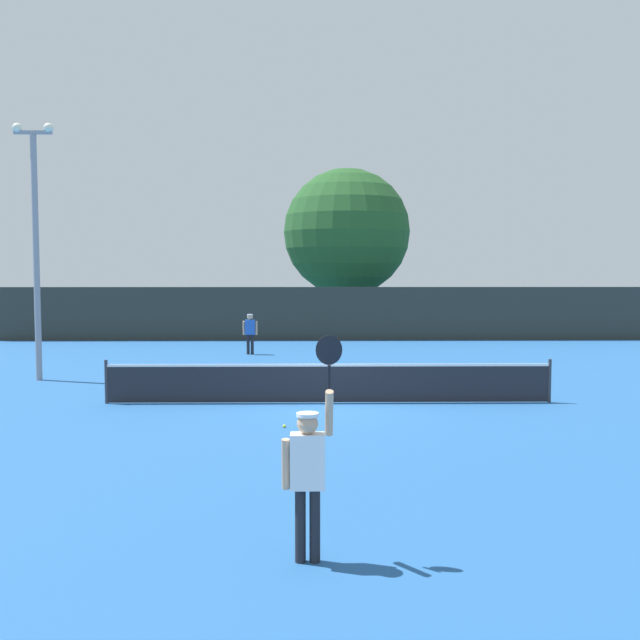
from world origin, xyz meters
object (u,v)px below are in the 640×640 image
object	(u,v)px
light_pole	(36,234)
large_tree	(347,232)
parked_car_mid	(272,313)
tennis_ball	(284,426)
parked_car_near	(172,314)
player_receiving	(250,330)
player_serving	(309,463)

from	to	relation	value
light_pole	large_tree	distance (m)	20.14
parked_car_mid	tennis_ball	bearing A→B (deg)	-80.69
parked_car_near	player_receiving	bearing A→B (deg)	-70.46
light_pole	parked_car_near	size ratio (longest dim) A/B	1.75
parked_car_near	light_pole	bearing A→B (deg)	-93.14
player_serving	parked_car_near	size ratio (longest dim) A/B	0.59
light_pole	parked_car_near	xyz separation A→B (m)	(0.13, 20.16, -3.53)
player_receiving	tennis_ball	bearing A→B (deg)	97.68
parked_car_mid	player_receiving	bearing A→B (deg)	-84.60
tennis_ball	player_receiving	bearing A→B (deg)	97.68
tennis_ball	parked_car_near	size ratio (longest dim) A/B	0.02
player_serving	player_receiving	xyz separation A→B (m)	(-2.30, 20.19, -0.17)
tennis_ball	light_pole	bearing A→B (deg)	138.26
tennis_ball	large_tree	size ratio (longest dim) A/B	0.01
player_receiving	parked_car_mid	size ratio (longest dim) A/B	0.36
tennis_ball	parked_car_near	bearing A→B (deg)	105.34
parked_car_near	parked_car_mid	world-z (taller)	same
tennis_ball	light_pole	distance (m)	10.90
large_tree	parked_car_near	world-z (taller)	large_tree
player_serving	parked_car_near	distance (m)	34.68
player_receiving	parked_car_mid	bearing A→B (deg)	-90.47
large_tree	parked_car_mid	distance (m)	7.14
light_pole	parked_car_near	bearing A→B (deg)	89.64
large_tree	parked_car_near	size ratio (longest dim) A/B	2.02
player_serving	parked_car_mid	distance (m)	34.77
tennis_ball	parked_car_mid	xyz separation A→B (m)	(-1.67, 27.78, 0.74)
player_serving	parked_car_mid	size ratio (longest dim) A/B	0.58
parked_car_mid	light_pole	bearing A→B (deg)	-99.55
light_pole	parked_car_mid	xyz separation A→B (m)	(5.82, 21.10, -3.53)
light_pole	parked_car_mid	distance (m)	22.17
player_receiving	light_pole	world-z (taller)	light_pole
light_pole	tennis_ball	bearing A→B (deg)	-41.74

